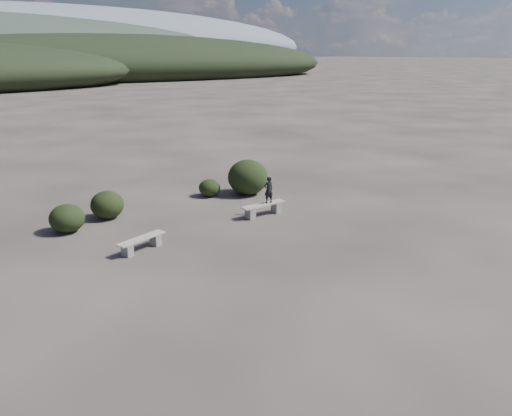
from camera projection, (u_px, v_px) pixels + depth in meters
ground at (316, 282)px, 13.31m from camera, size 1200.00×1200.00×0.00m
bench_left at (142, 243)px, 15.39m from camera, size 1.70×0.84×0.42m
bench_right at (264, 208)px, 18.69m from camera, size 1.86×0.45×0.46m
seated_person at (269, 190)px, 18.62m from camera, size 0.39×0.27×1.01m
shrub_a at (67, 218)px, 16.94m from camera, size 1.18×1.18×0.97m
shrub_b at (107, 205)px, 18.34m from camera, size 1.20×1.20×1.03m
shrub_c at (210, 188)px, 21.21m from camera, size 0.92×0.92×0.74m
shrub_d at (248, 177)px, 21.42m from camera, size 1.72×1.72×1.51m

